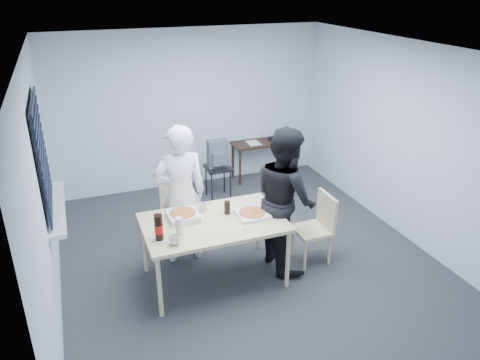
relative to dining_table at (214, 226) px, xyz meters
name	(u,v)px	position (x,y,z in m)	size (l,w,h in m)	color
room	(45,163)	(-1.68, 0.73, 0.73)	(5.00, 5.00, 5.00)	#303135
dining_table	(214,226)	(0.00, 0.00, 0.00)	(1.59, 1.01, 0.77)	beige
chair_far	(178,207)	(-0.18, 1.00, -0.20)	(0.42, 0.42, 0.89)	beige
chair_right	(319,223)	(1.34, -0.06, -0.20)	(0.42, 0.42, 0.89)	beige
person_white	(181,195)	(-0.23, 0.58, 0.17)	(0.65, 0.42, 1.77)	white
person_black	(285,199)	(0.91, 0.03, 0.17)	(0.86, 0.47, 1.77)	black
side_table	(261,146)	(1.70, 2.61, -0.13)	(1.00, 0.45, 0.67)	#372317
stool	(218,173)	(0.74, 2.09, -0.28)	(0.39, 0.39, 0.54)	black
backpack	(218,154)	(0.74, 2.08, 0.04)	(0.31, 0.23, 0.44)	slate
pizza_box_a	(183,216)	(-0.31, 0.18, 0.10)	(0.34, 0.34, 0.09)	white
pizza_box_b	(252,214)	(0.46, -0.03, 0.08)	(0.35, 0.35, 0.05)	white
mug_a	(175,240)	(-0.52, -0.32, 0.11)	(0.12, 0.12, 0.10)	silver
mug_b	(203,207)	(-0.04, 0.29, 0.11)	(0.10, 0.10, 0.09)	silver
cola_glass	(227,208)	(0.21, 0.12, 0.14)	(0.07, 0.07, 0.16)	black
soda_bottle	(159,228)	(-0.65, -0.18, 0.20)	(0.09, 0.09, 0.29)	black
plastic_cups	(179,226)	(-0.43, -0.15, 0.16)	(0.08, 0.08, 0.20)	silver
rubber_band	(245,230)	(0.26, -0.31, 0.06)	(0.06, 0.06, 0.00)	red
papers	(254,143)	(1.55, 2.60, -0.04)	(0.21, 0.29, 0.00)	white
black_box	(272,139)	(1.92, 2.63, -0.02)	(0.13, 0.10, 0.06)	black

